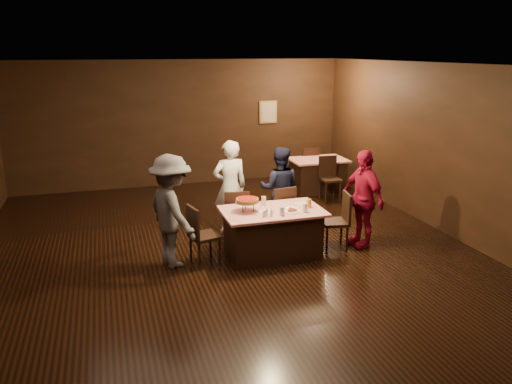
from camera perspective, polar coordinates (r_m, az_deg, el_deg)
room at (r=7.32m, az=-2.71°, el=7.46°), size 10.00×10.04×3.02m
main_table at (r=8.03m, az=1.87°, el=-4.68°), size 1.60×1.00×0.77m
back_table at (r=11.77m, az=7.04°, el=1.92°), size 1.30×0.90×0.77m
chair_far_left at (r=8.57m, az=-2.28°, el=-2.70°), size 0.48×0.48×0.95m
chair_far_right at (r=8.80m, az=2.77°, el=-2.21°), size 0.47×0.47×0.95m
chair_end_left at (r=7.74m, az=-5.89°, el=-4.88°), size 0.50×0.50×0.95m
chair_end_right at (r=8.41m, az=9.00°, el=-3.28°), size 0.49×0.49×0.95m
chair_back_near at (r=11.13m, az=8.51°, el=1.53°), size 0.43×0.43×0.95m
chair_back_far at (r=12.28m, az=5.93°, el=2.99°), size 0.43×0.43×0.95m
diner_white_jacket at (r=8.94m, az=-2.98°, el=0.59°), size 0.63×0.42×1.70m
diner_navy_hoodie at (r=9.13m, az=2.70°, el=0.41°), size 0.91×0.82×1.54m
diner_grey_knit at (r=7.62m, az=-9.60°, el=-2.20°), size 1.00×1.28×1.74m
diner_red_shirt at (r=8.50m, az=12.08°, el=-0.73°), size 0.57×1.03×1.65m
pizza_stand at (r=7.78m, az=-1.00°, el=-0.96°), size 0.38×0.38×0.22m
plate_with_slice at (r=7.82m, az=4.06°, el=-2.11°), size 0.25×0.25×0.06m
plate_empty at (r=8.22m, az=5.19°, el=-1.35°), size 0.25×0.25×0.01m
glass_front_left at (r=7.63m, az=2.98°, el=-2.20°), size 0.08×0.08×0.14m
glass_front_right at (r=7.82m, az=5.62°, el=-1.82°), size 0.08×0.08×0.14m
glass_amber at (r=8.05m, az=6.06°, el=-1.30°), size 0.08×0.08×0.14m
glass_back at (r=8.14m, az=0.89°, el=-1.01°), size 0.08×0.08×0.14m
condiments at (r=7.58m, az=1.30°, el=-2.48°), size 0.17×0.10×0.09m
napkin_center at (r=8.00m, az=3.93°, el=-1.85°), size 0.19×0.19×0.01m
napkin_left at (r=7.82m, az=0.97°, el=-2.26°), size 0.21×0.21×0.01m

